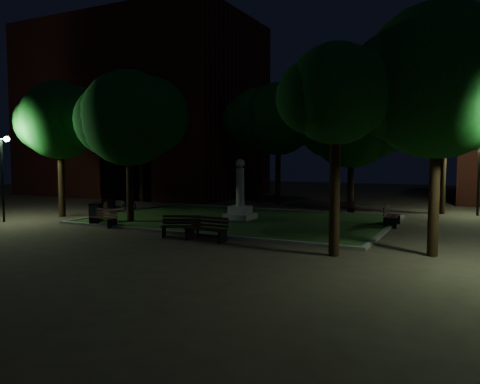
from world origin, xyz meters
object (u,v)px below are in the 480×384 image
Objects in this scene: bench_near_left at (181,227)px; bench_west_near at (104,218)px; bench_far_side at (343,208)px; bicycle at (128,203)px; bench_left_side at (106,202)px; bench_right_side at (391,217)px; trash_bin at (96,213)px; monument at (240,203)px; bench_near_right at (207,230)px.

bench_near_left is 1.06× the size of bench_west_near.
bicycle is (-12.96, -3.91, 0.08)m from bench_far_side.
bench_left_side is 17.90m from bench_right_side.
bench_left_side reaches higher than bench_far_side.
bench_left_side is 1.08× the size of bicycle.
bench_near_left is at bearing -13.75° from trash_bin.
bench_near_left is (0.06, -5.69, -0.53)m from monument.
trash_bin is 0.61× the size of bicycle.
trash_bin reaches higher than bench_near_right.
monument is 1.92× the size of bicycle.
bench_left_side is at bearing 141.27° from bench_west_near.
bench_left_side is 6.71m from trash_bin.
bench_right_side is at bearing 82.06° from bench_left_side.
bench_left_side is at bearing 150.52° from bench_near_right.
bicycle is at bearing 130.33° from bench_west_near.
bench_west_near is (-4.97, 0.73, -0.02)m from bench_near_left.
bench_right_side reaches higher than bench_left_side.
monument is 6.79m from bench_far_side.
bicycle is at bearing 92.64° from bench_left_side.
bench_near_right is at bearing 139.42° from bench_right_side.
monument reaches higher than bench_far_side.
bench_right_side reaches higher than bench_far_side.
bench_near_left reaches higher than bench_west_near.
trash_bin is 6.15m from bicycle.
bench_left_side is 0.99× the size of bench_right_side.
bench_near_right reaches higher than bench_near_left.
bench_near_left is at bearing -89.40° from monument.
bench_right_side is 16.29m from bicycle.
bench_near_right reaches higher than bicycle.
bench_near_right reaches higher than bench_west_near.
bench_near_left reaches higher than bench_far_side.
trash_bin is at bearing 110.29° from bench_right_side.
bench_right_side is at bearing 108.95° from bench_far_side.
monument reaches higher than bench_west_near.
trash_bin reaches higher than bicycle.
bench_near_right is at bearing -108.76° from bicycle.
bench_west_near is at bearing 146.82° from bench_near_left.
bench_far_side is (-3.33, 3.78, -0.11)m from bench_right_side.
bench_left_side is 15.17m from bench_far_side.
trash_bin is at bearing 157.06° from bench_west_near.
bench_far_side is at bearing 44.75° from bench_near_left.
bench_near_left is 0.95× the size of bench_right_side.
bench_far_side is at bearing 42.47° from trash_bin.
bicycle is at bearing -5.62° from bench_far_side.
bench_near_right reaches higher than bench_left_side.
bench_right_side is at bearing 22.62° from trash_bin.
bench_far_side is 14.05m from trash_bin.
monument reaches higher than bench_near_right.
bench_far_side is at bearing 39.03° from bench_right_side.
bench_near_right is at bearing 49.79° from bench_left_side.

